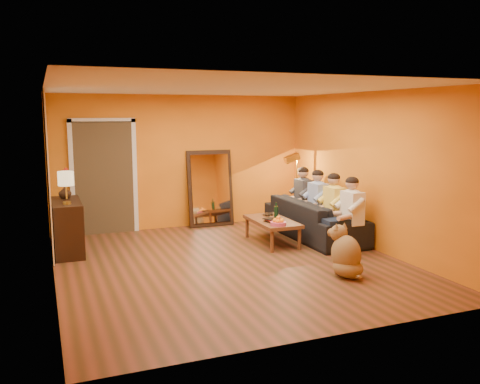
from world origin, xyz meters
name	(u,v)px	position (x,y,z in m)	size (l,w,h in m)	color
room_shell	(222,175)	(0.00, 0.37, 1.30)	(5.00, 5.50, 2.60)	brown
white_accent	(48,172)	(-2.48, 1.75, 1.30)	(0.02, 1.90, 2.58)	white
doorway_recess	(103,177)	(-1.50, 2.83, 1.05)	(1.06, 0.30, 2.10)	#3F2D19
door_jamb_left	(72,180)	(-2.07, 2.71, 1.05)	(0.08, 0.06, 2.20)	white
door_jamb_right	(135,177)	(-0.93, 2.71, 1.05)	(0.08, 0.06, 2.20)	white
door_header	(102,120)	(-1.50, 2.71, 2.12)	(1.22, 0.06, 0.08)	white
mirror_frame	(210,188)	(0.55, 2.63, 0.76)	(0.92, 0.06, 1.52)	black
mirror_glass	(211,188)	(0.55, 2.59, 0.76)	(0.78, 0.02, 1.36)	white
sideboard	(67,227)	(-2.24, 1.55, 0.42)	(0.44, 1.18, 0.85)	black
table_lamp	(66,188)	(-2.24, 1.25, 1.10)	(0.24, 0.24, 0.51)	beige
sofa	(314,219)	(2.00, 0.99, 0.34)	(0.92, 2.36, 0.69)	black
coffee_table	(272,231)	(1.09, 0.87, 0.21)	(0.62, 1.22, 0.42)	brown
floor_lamp	(297,191)	(2.10, 1.87, 0.72)	(0.30, 0.24, 1.44)	gold
dog	(346,250)	(1.28, -1.14, 0.37)	(0.40, 0.62, 0.73)	olive
person_far_left	(352,214)	(2.13, -0.01, 0.61)	(0.70, 0.44, 1.22)	silver
person_mid_left	(334,208)	(2.13, 0.54, 0.61)	(0.70, 0.44, 1.22)	#FBDE53
person_mid_right	(318,203)	(2.13, 1.09, 0.61)	(0.70, 0.44, 1.22)	#8EA7DC
person_far_right	(304,198)	(2.13, 1.64, 0.61)	(0.70, 0.44, 1.22)	#35353B
fruit_bowl	(278,221)	(0.99, 0.42, 0.50)	(0.26, 0.26, 0.16)	#CF4973
wine_bottle	(276,211)	(1.14, 0.82, 0.58)	(0.07, 0.07, 0.31)	black
tumbler	(275,215)	(1.21, 0.99, 0.47)	(0.10, 0.10, 0.09)	#B27F3F
laptop	(273,214)	(1.27, 1.22, 0.43)	(0.36, 0.23, 0.03)	black
book_lower	(268,222)	(0.91, 0.67, 0.43)	(0.17, 0.22, 0.02)	black
book_mid	(268,221)	(0.92, 0.68, 0.45)	(0.18, 0.24, 0.02)	red
book_upper	(268,220)	(0.91, 0.66, 0.47)	(0.18, 0.24, 0.02)	black
vase	(65,192)	(-2.24, 1.80, 0.96)	(0.20, 0.20, 0.21)	black
flowers	(64,176)	(-2.24, 1.80, 1.23)	(0.17, 0.17, 0.51)	red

